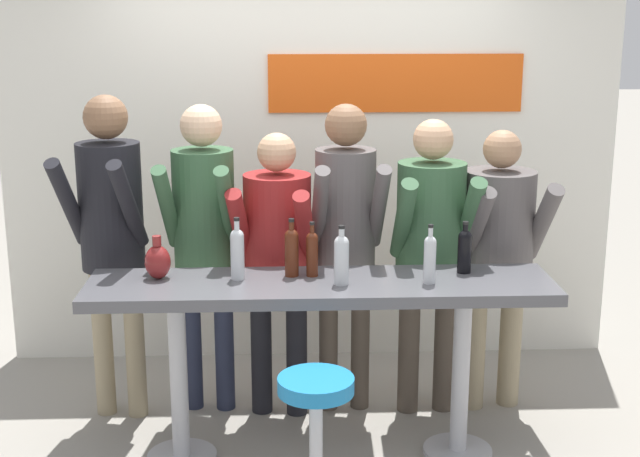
# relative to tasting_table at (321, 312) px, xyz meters

# --- Properties ---
(ground_plane) EXTENTS (40.00, 40.00, 0.00)m
(ground_plane) POSITION_rel_tasting_table_xyz_m (0.00, 0.00, -0.79)
(ground_plane) COLOR gray
(back_wall) EXTENTS (3.92, 0.12, 2.65)m
(back_wall) POSITION_rel_tasting_table_xyz_m (0.01, 1.45, 0.54)
(back_wall) COLOR silver
(back_wall) RESTS_ON ground_plane
(tasting_table) EXTENTS (2.32, 0.53, 0.95)m
(tasting_table) POSITION_rel_tasting_table_xyz_m (0.00, 0.00, 0.00)
(tasting_table) COLOR #4C4C51
(tasting_table) RESTS_ON ground_plane
(bar_stool) EXTENTS (0.36, 0.36, 0.69)m
(bar_stool) POSITION_rel_tasting_table_xyz_m (-0.05, -0.58, -0.33)
(bar_stool) COLOR #B2B2B7
(bar_stool) RESTS_ON ground_plane
(person_far_left) EXTENTS (0.48, 0.60, 1.82)m
(person_far_left) POSITION_rel_tasting_table_xyz_m (-1.12, 0.53, 0.35)
(person_far_left) COLOR gray
(person_far_left) RESTS_ON ground_plane
(person_left) EXTENTS (0.45, 0.57, 1.76)m
(person_left) POSITION_rel_tasting_table_xyz_m (-0.62, 0.59, 0.31)
(person_left) COLOR #23283D
(person_left) RESTS_ON ground_plane
(person_center_left) EXTENTS (0.50, 0.58, 1.62)m
(person_center_left) POSITION_rel_tasting_table_xyz_m (-0.22, 0.52, 0.20)
(person_center_left) COLOR black
(person_center_left) RESTS_ON ground_plane
(person_center) EXTENTS (0.42, 0.55, 1.77)m
(person_center) POSITION_rel_tasting_table_xyz_m (0.16, 0.56, 0.31)
(person_center) COLOR #473D33
(person_center) RESTS_ON ground_plane
(person_center_right) EXTENTS (0.46, 0.55, 1.69)m
(person_center_right) POSITION_rel_tasting_table_xyz_m (0.63, 0.51, 0.25)
(person_center_right) COLOR #473D33
(person_center_right) RESTS_ON ground_plane
(person_right) EXTENTS (0.52, 0.59, 1.62)m
(person_right) POSITION_rel_tasting_table_xyz_m (1.02, 0.56, 0.20)
(person_right) COLOR gray
(person_right) RESTS_ON ground_plane
(wine_bottle_0) EXTENTS (0.06, 0.06, 0.30)m
(wine_bottle_0) POSITION_rel_tasting_table_xyz_m (0.53, -0.05, 0.29)
(wine_bottle_0) COLOR #B7BCC1
(wine_bottle_0) RESTS_ON tasting_table
(wine_bottle_1) EXTENTS (0.07, 0.07, 0.32)m
(wine_bottle_1) POSITION_rel_tasting_table_xyz_m (-0.41, 0.06, 0.30)
(wine_bottle_1) COLOR #B7BCC1
(wine_bottle_1) RESTS_ON tasting_table
(wine_bottle_2) EXTENTS (0.07, 0.07, 0.27)m
(wine_bottle_2) POSITION_rel_tasting_table_xyz_m (0.74, 0.12, 0.28)
(wine_bottle_2) COLOR black
(wine_bottle_2) RESTS_ON tasting_table
(wine_bottle_3) EXTENTS (0.06, 0.06, 0.28)m
(wine_bottle_3) POSITION_rel_tasting_table_xyz_m (-0.04, 0.09, 0.29)
(wine_bottle_3) COLOR #4C1E0F
(wine_bottle_3) RESTS_ON tasting_table
(wine_bottle_4) EXTENTS (0.07, 0.07, 0.30)m
(wine_bottle_4) POSITION_rel_tasting_table_xyz_m (-0.14, 0.10, 0.29)
(wine_bottle_4) COLOR #4C1E0F
(wine_bottle_4) RESTS_ON tasting_table
(wine_bottle_5) EXTENTS (0.07, 0.07, 0.30)m
(wine_bottle_5) POSITION_rel_tasting_table_xyz_m (0.10, -0.05, 0.30)
(wine_bottle_5) COLOR #B7BCC1
(wine_bottle_5) RESTS_ON tasting_table
(decorative_vase) EXTENTS (0.13, 0.13, 0.22)m
(decorative_vase) POSITION_rel_tasting_table_xyz_m (-0.81, 0.08, 0.25)
(decorative_vase) COLOR maroon
(decorative_vase) RESTS_ON tasting_table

